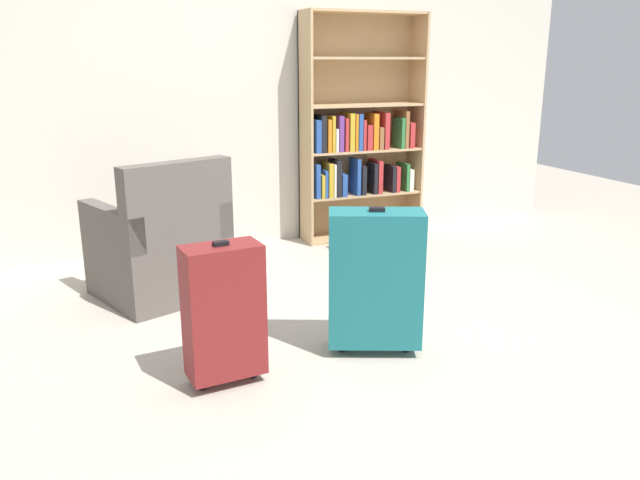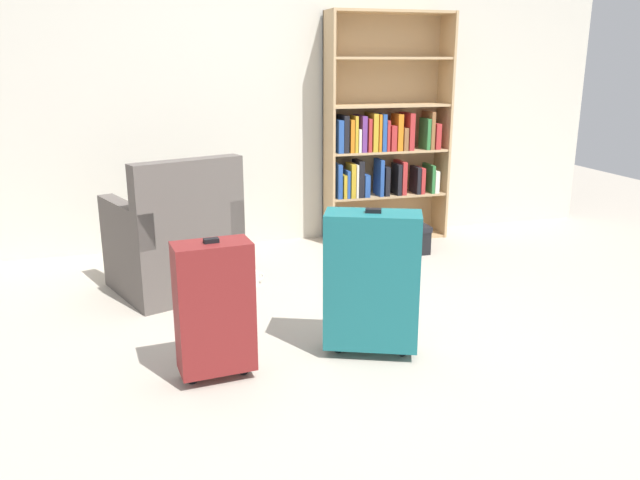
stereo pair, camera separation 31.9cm
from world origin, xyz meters
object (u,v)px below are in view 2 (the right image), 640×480
(suitcase_teal, at_px, (372,280))
(storage_box, at_px, (395,238))
(mug, at_px, (253,278))
(bookshelf, at_px, (383,138))
(armchair, at_px, (175,244))
(suitcase_dark_red, at_px, (214,307))

(suitcase_teal, bearing_deg, storage_box, 63.43)
(storage_box, bearing_deg, mug, -161.05)
(bookshelf, bearing_deg, mug, -145.27)
(bookshelf, bearing_deg, suitcase_teal, -112.68)
(armchair, xyz_separation_m, storage_box, (1.71, 0.39, -0.20))
(bookshelf, relative_size, suitcase_dark_red, 2.66)
(suitcase_teal, bearing_deg, suitcase_dark_red, -176.47)
(bookshelf, xyz_separation_m, suitcase_teal, (-0.87, -2.08, -0.45))
(suitcase_teal, bearing_deg, armchair, 126.17)
(mug, bearing_deg, bookshelf, 34.73)
(storage_box, bearing_deg, suitcase_dark_red, -133.93)
(armchair, relative_size, suitcase_teal, 1.17)
(bookshelf, distance_m, armchair, 2.04)
(storage_box, bearing_deg, suitcase_teal, -116.57)
(armchair, bearing_deg, mug, -3.34)
(mug, xyz_separation_m, suitcase_dark_red, (-0.40, -1.25, 0.31))
(bookshelf, distance_m, suitcase_teal, 2.30)
(bookshelf, relative_size, mug, 15.37)
(storage_box, xyz_separation_m, suitcase_dark_red, (-1.61, -1.67, 0.24))
(mug, bearing_deg, suitcase_teal, -71.59)
(suitcase_teal, bearing_deg, bookshelf, 67.32)
(mug, xyz_separation_m, storage_box, (1.21, 0.42, 0.07))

